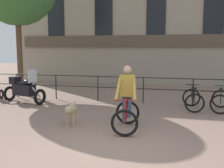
# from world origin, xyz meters

# --- Properties ---
(ground_plane) EXTENTS (60.00, 60.00, 0.00)m
(ground_plane) POSITION_xyz_m (0.00, 0.00, 0.00)
(ground_plane) COLOR #8E7060
(canal_railing) EXTENTS (15.05, 0.05, 1.05)m
(canal_railing) POSITION_xyz_m (-0.00, 5.20, 0.71)
(canal_railing) COLOR #232326
(canal_railing) RESTS_ON ground_plane
(building_facade) EXTENTS (18.00, 0.72, 9.35)m
(building_facade) POSITION_xyz_m (-0.00, 10.99, 4.65)
(building_facade) COLOR gray
(building_facade) RESTS_ON ground_plane
(cyclist_with_bike) EXTENTS (0.81, 1.24, 1.70)m
(cyclist_with_bike) POSITION_xyz_m (-0.02, 1.77, 0.76)
(cyclist_with_bike) COLOR black
(cyclist_with_bike) RESTS_ON ground_plane
(dog) EXTENTS (0.37, 1.01, 0.62)m
(dog) POSITION_xyz_m (-1.59, 1.70, 0.43)
(dog) COLOR tan
(dog) RESTS_ON ground_plane
(parked_motorcycle) EXTENTS (1.86, 1.03, 1.35)m
(parked_motorcycle) POSITION_xyz_m (-4.63, 4.14, 0.56)
(parked_motorcycle) COLOR black
(parked_motorcycle) RESTS_ON ground_plane
(parked_bicycle_near_lamp) EXTENTS (0.72, 1.14, 0.86)m
(parked_bicycle_near_lamp) POSITION_xyz_m (1.84, 4.54, 0.36)
(parked_bicycle_near_lamp) COLOR black
(parked_bicycle_near_lamp) RESTS_ON ground_plane
(parked_bicycle_mid_left) EXTENTS (0.84, 1.21, 0.86)m
(parked_bicycle_mid_left) POSITION_xyz_m (2.76, 4.54, 0.36)
(parked_bicycle_mid_left) COLOR black
(parked_bicycle_mid_left) RESTS_ON ground_plane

